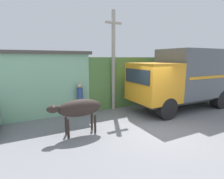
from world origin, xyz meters
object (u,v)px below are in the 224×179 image
object	(u,v)px
utility_pole	(113,60)
brown_cow	(79,108)
cargo_truck	(188,77)
pedestrian_on_hill	(80,98)

from	to	relation	value
utility_pole	brown_cow	bearing A→B (deg)	-139.21
cargo_truck	brown_cow	distance (m)	6.62
cargo_truck	utility_pole	world-z (taller)	utility_pole
brown_cow	pedestrian_on_hill	world-z (taller)	pedestrian_on_hill
cargo_truck	brown_cow	world-z (taller)	cargo_truck
cargo_truck	pedestrian_on_hill	size ratio (longest dim) A/B	4.13
brown_cow	utility_pole	bearing A→B (deg)	42.91
brown_cow	utility_pole	size ratio (longest dim) A/B	0.38
pedestrian_on_hill	brown_cow	bearing A→B (deg)	94.55
utility_pole	cargo_truck	bearing A→B (deg)	-22.80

